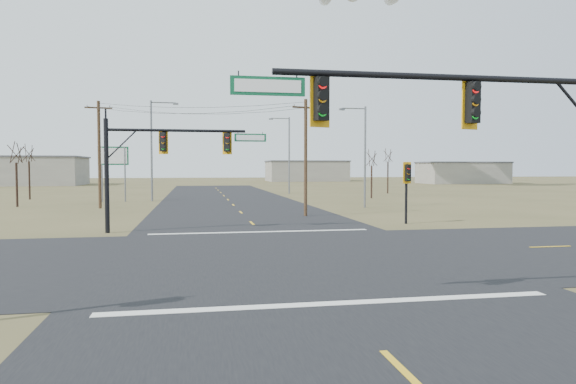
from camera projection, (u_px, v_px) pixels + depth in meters
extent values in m
plane|color=brown|center=(285.00, 256.00, 20.65)|extent=(320.00, 320.00, 0.00)
cube|color=black|center=(285.00, 255.00, 20.65)|extent=(160.00, 14.00, 0.02)
cube|color=black|center=(285.00, 255.00, 20.65)|extent=(14.00, 160.00, 0.02)
cube|color=silver|center=(334.00, 303.00, 13.28)|extent=(12.00, 0.40, 0.01)
cube|color=silver|center=(261.00, 232.00, 28.02)|extent=(12.00, 0.40, 0.01)
cylinder|color=black|center=(451.00, 77.00, 13.03)|extent=(9.20, 0.17, 0.17)
cube|color=#0B4E2D|center=(268.00, 86.00, 12.20)|extent=(1.80, 0.05, 0.45)
cylinder|color=black|center=(107.00, 176.00, 27.69)|extent=(0.25, 0.25, 6.18)
cylinder|color=black|center=(177.00, 131.00, 28.24)|extent=(7.51, 0.16, 0.16)
cube|color=#0B4E2D|center=(250.00, 138.00, 28.98)|extent=(1.80, 0.05, 0.45)
cylinder|color=black|center=(406.00, 194.00, 32.21)|extent=(0.16, 0.16, 3.74)
cylinder|color=#4E3821|center=(306.00, 158.00, 37.10)|extent=(0.24, 0.24, 8.46)
cube|color=#4E3821|center=(306.00, 108.00, 36.93)|extent=(2.04, 0.60, 0.12)
cylinder|color=#4E3821|center=(99.00, 155.00, 44.28)|extent=(0.27, 0.27, 9.28)
cube|color=#4E3821|center=(98.00, 108.00, 44.09)|extent=(2.26, 0.44, 0.12)
cylinder|color=slate|center=(102.00, 174.00, 52.59)|extent=(0.15, 0.15, 5.69)
cylinder|color=slate|center=(125.00, 174.00, 53.00)|extent=(0.15, 0.15, 5.69)
cube|color=#0B4E2D|center=(113.00, 156.00, 52.70)|extent=(3.04, 0.14, 1.90)
cylinder|color=slate|center=(365.00, 157.00, 45.01)|extent=(0.18, 0.18, 8.88)
cylinder|color=slate|center=(354.00, 108.00, 44.62)|extent=(2.13, 0.11, 0.11)
cube|color=slate|center=(342.00, 109.00, 44.43)|extent=(0.54, 0.38, 0.16)
cylinder|color=slate|center=(289.00, 155.00, 69.44)|extent=(0.21, 0.21, 10.35)
cylinder|color=slate|center=(280.00, 118.00, 68.98)|extent=(2.48, 0.12, 0.12)
cube|color=slate|center=(271.00, 119.00, 68.76)|extent=(0.61, 0.36, 0.19)
cylinder|color=slate|center=(151.00, 151.00, 53.82)|extent=(0.21, 0.21, 10.56)
cylinder|color=slate|center=(163.00, 103.00, 53.81)|extent=(2.53, 0.13, 0.13)
cube|color=slate|center=(176.00, 104.00, 54.04)|extent=(0.59, 0.28, 0.19)
cylinder|color=black|center=(17.00, 185.00, 46.02)|extent=(0.20, 0.20, 3.98)
cylinder|color=black|center=(29.00, 180.00, 56.67)|extent=(0.20, 0.20, 4.24)
cylinder|color=black|center=(372.00, 182.00, 58.99)|extent=(0.19, 0.19, 3.73)
cylinder|color=black|center=(388.00, 178.00, 69.74)|extent=(0.19, 0.19, 4.31)
cube|color=gray|center=(8.00, 171.00, 101.82)|extent=(28.00, 14.00, 5.50)
cube|color=gray|center=(306.00, 171.00, 133.10)|extent=(20.00, 12.00, 5.00)
cube|color=gray|center=(462.00, 173.00, 113.91)|extent=(18.00, 10.00, 4.50)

